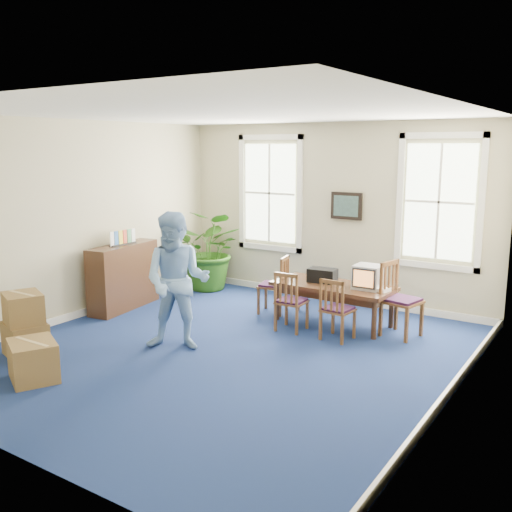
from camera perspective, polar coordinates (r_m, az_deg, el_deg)
The scene contains 25 objects.
floor at distance 7.99m, azimuth -3.00°, elevation -9.45°, with size 6.50×6.50×0.00m, color navy.
ceiling at distance 7.50m, azimuth -3.25°, elevation 14.12°, with size 6.50×6.50×0.00m, color white.
wall_back at distance 10.36m, azimuth 7.60°, elevation 4.28°, with size 6.50×6.50×0.00m, color #BBB390.
wall_front at distance 5.37m, azimuth -24.11°, elevation -2.71°, with size 6.50×6.50×0.00m, color #BBB390.
wall_left at distance 9.65m, azimuth -17.66°, elevation 3.38°, with size 6.50×6.50×0.00m, color #BBB390.
wall_right at distance 6.31m, azimuth 19.42°, elevation -0.46°, with size 6.50×6.50×0.00m, color #BBB390.
baseboard_back at distance 10.62m, azimuth 7.32°, elevation -4.02°, with size 6.00×0.04×0.12m, color white.
baseboard_left at distance 9.93m, azimuth -17.04°, elevation -5.47°, with size 0.04×6.50×0.12m, color white.
baseboard_right at distance 6.78m, azimuth 18.33°, elevation -13.30°, with size 0.04×6.50×0.12m, color white.
window_left at distance 10.93m, azimuth 1.41°, elevation 6.29°, with size 1.40×0.12×2.20m, color white, non-canonical shape.
window_right at distance 9.65m, azimuth 17.86°, elevation 5.16°, with size 1.40×0.12×2.20m, color white, non-canonical shape.
wall_picture at distance 10.17m, azimuth 9.03°, elevation 4.97°, with size 0.58×0.06×0.48m, color black, non-canonical shape.
conference_table at distance 9.14m, azimuth 7.69°, elevation -4.77°, with size 1.89×0.86×0.64m, color #422717, non-canonical shape.
crt_tv at distance 8.84m, azimuth 11.15°, elevation -2.05°, with size 0.40×0.44×0.36m, color #B7B7BC, non-canonical shape.
game_console at distance 8.75m, azimuth 12.57°, elevation -3.30°, with size 0.16×0.21×0.05m, color white.
equipment_bag at distance 9.17m, azimuth 6.66°, elevation -1.93°, with size 0.44×0.29×0.22m, color black.
chair_near_left at distance 8.73m, azimuth 3.58°, elevation -4.48°, with size 0.42×0.42×0.93m, color brown, non-canonical shape.
chair_near_right at distance 8.39m, azimuth 8.19°, elevation -5.24°, with size 0.41×0.41×0.92m, color brown, non-canonical shape.
chair_end_left at distance 9.61m, azimuth 1.70°, elevation -2.87°, with size 0.44×0.44×0.98m, color brown, non-canonical shape.
chair_end_right at distance 8.68m, azimuth 14.39°, elevation -4.28°, with size 0.50×0.50×1.11m, color brown, non-canonical shape.
man at distance 7.88m, azimuth -7.89°, elevation -2.55°, with size 0.94×0.72×1.92m, color #82AFE2.
credenza at distance 10.14m, azimuth -13.10°, elevation -1.94°, with size 0.42×1.46×1.15m, color #422717.
brochure_rack at distance 9.99m, azimuth -13.19°, elevation 2.01°, with size 0.11×0.61×0.27m, color #99999E, non-canonical shape.
potted_plant at distance 11.18m, azimuth -4.55°, elevation 0.63°, with size 1.42×1.24×1.58m, color #225111.
cardboard_boxes at distance 8.16m, azimuth -20.59°, elevation -6.35°, with size 1.59×1.59×0.91m, color olive, non-canonical shape.
Camera 1 is at (4.44, -6.04, 2.77)m, focal length 40.00 mm.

